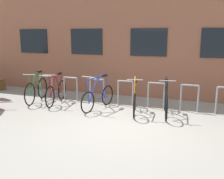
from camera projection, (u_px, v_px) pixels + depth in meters
name	position (u px, v px, depth m)	size (l,w,h in m)	color
ground_plane	(120.00, 126.00, 6.58)	(42.00, 42.00, 0.00)	gray
storefront_building	(166.00, 15.00, 12.49)	(28.00, 7.94, 6.38)	brown
bike_rack	(125.00, 90.00, 8.37)	(6.55, 0.05, 0.83)	gray
bicycle_blue	(98.00, 96.00, 8.05)	(0.51, 1.73, 1.10)	black
bicycle_black	(166.00, 101.00, 7.43)	(0.48, 1.80, 1.11)	black
bicycle_maroon	(56.00, 92.00, 8.68)	(0.47, 1.74, 1.06)	black
bicycle_orange	(135.00, 100.00, 7.60)	(0.53, 1.64, 1.10)	black
bicycle_green	(36.00, 90.00, 8.91)	(0.49, 1.73, 1.05)	black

